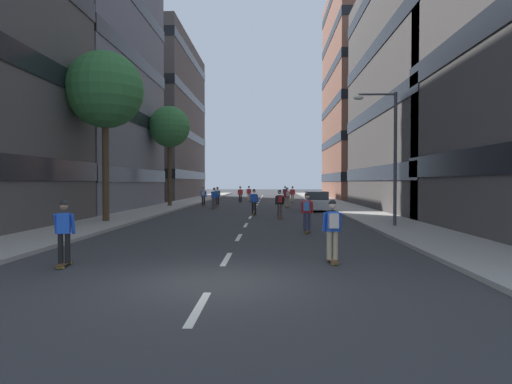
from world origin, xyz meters
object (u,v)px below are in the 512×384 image
object	(u,v)px
street_tree_near	(105,91)
skater_12	(307,210)
skater_5	(280,202)
skater_11	(218,195)
skater_4	(333,227)
skater_1	(293,194)
parked_car_near	(317,202)
street_tree_mid	(169,127)
skater_9	(249,193)
skater_0	(64,230)
skater_7	(285,193)
streetlamp_right	(388,144)
skater_6	(287,196)
skater_8	(203,195)
skater_10	(254,201)
skater_3	(214,197)
skater_2	(240,194)

from	to	relation	value
street_tree_near	skater_12	xyz separation A→B (m)	(10.63, -4.14, -6.22)
skater_5	skater_11	xyz separation A→B (m)	(-5.56, 14.12, 0.00)
skater_4	street_tree_near	bearing A→B (deg)	133.49
skater_4	skater_1	bearing A→B (deg)	88.96
parked_car_near	street_tree_mid	xyz separation A→B (m)	(-12.59, 4.65, 6.41)
skater_1	skater_9	bearing A→B (deg)	151.02
parked_car_near	skater_4	bearing A→B (deg)	-94.82
skater_0	skater_7	bearing A→B (deg)	79.16
streetlamp_right	skater_12	bearing A→B (deg)	-152.63
street_tree_near	street_tree_mid	bearing A→B (deg)	90.00
skater_0	skater_12	distance (m)	10.70
skater_6	street_tree_near	bearing A→B (deg)	-126.06
skater_5	skater_12	bearing A→B (deg)	-81.92
streetlamp_right	skater_0	world-z (taller)	streetlamp_right
skater_5	skater_8	xyz separation A→B (m)	(-6.72, 13.02, 0.00)
street_tree_near	skater_10	distance (m)	11.80
parked_car_near	skater_10	bearing A→B (deg)	-137.29
skater_0	skater_5	distance (m)	16.53
skater_0	skater_9	distance (m)	38.50
skater_3	skater_12	bearing A→B (deg)	-69.78
skater_4	skater_10	world-z (taller)	same
skater_3	skater_9	bearing A→B (deg)	80.10
street_tree_near	skater_3	bearing A→B (deg)	72.10
skater_6	parked_car_near	bearing A→B (deg)	-61.22
street_tree_near	skater_5	xyz separation A→B (m)	(9.58, 3.27, -6.22)
skater_1	parked_car_near	bearing A→B (deg)	-84.74
street_tree_near	skater_8	distance (m)	17.67
skater_0	skater_8	bearing A→B (deg)	91.24
parked_car_near	skater_4	world-z (taller)	skater_4
skater_5	skater_11	bearing A→B (deg)	111.50
street_tree_near	skater_2	xyz separation A→B (m)	(5.78, 23.09, -6.25)
skater_11	skater_3	bearing A→B (deg)	-86.82
skater_3	skater_10	bearing A→B (deg)	-62.60
skater_10	skater_11	world-z (taller)	same
skater_3	skater_9	xyz separation A→B (m)	(2.29, 13.11, 0.00)
streetlamp_right	skater_9	world-z (taller)	streetlamp_right
skater_6	skater_10	bearing A→B (deg)	-107.44
skater_1	skater_5	bearing A→B (deg)	-95.08
parked_car_near	streetlamp_right	size ratio (longest dim) A/B	0.68
skater_0	skater_8	size ratio (longest dim) A/B	1.00
skater_2	skater_9	xyz separation A→B (m)	(0.77, 3.19, 0.00)
street_tree_near	skater_4	distance (m)	16.82
skater_7	skater_10	distance (m)	19.44
parked_car_near	skater_11	distance (m)	11.00
street_tree_near	skater_6	xyz separation A→B (m)	(10.47, 14.37, -6.22)
skater_2	skater_11	world-z (taller)	same
skater_9	skater_7	bearing A→B (deg)	-12.10
skater_1	skater_6	size ratio (longest dim) A/B	1.00
street_tree_near	skater_9	xyz separation A→B (m)	(6.54, 26.28, -6.25)
street_tree_mid	skater_6	world-z (taller)	street_tree_mid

